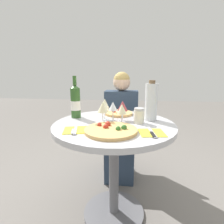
{
  "coord_description": "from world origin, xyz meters",
  "views": [
    {
      "loc": [
        0.12,
        -1.22,
        1.14
      ],
      "look_at": [
        -0.01,
        -0.08,
        0.88
      ],
      "focal_mm": 28.0,
      "sensor_mm": 36.0,
      "label": 1
    }
  ],
  "objects_px": {
    "dining_table": "(114,145)",
    "pizza_large": "(111,130)",
    "wine_bottle": "(76,102)",
    "tall_carafe": "(151,102)",
    "chair_behind_diner": "(121,135)",
    "seated_diner": "(121,131)"
  },
  "relations": [
    {
      "from": "chair_behind_diner",
      "to": "seated_diner",
      "type": "distance_m",
      "value": 0.17
    },
    {
      "from": "wine_bottle",
      "to": "tall_carafe",
      "type": "bearing_deg",
      "value": -1.8
    },
    {
      "from": "chair_behind_diner",
      "to": "dining_table",
      "type": "bearing_deg",
      "value": 88.99
    },
    {
      "from": "chair_behind_diner",
      "to": "wine_bottle",
      "type": "xyz_separation_m",
      "value": [
        -0.34,
        -0.6,
        0.49
      ]
    },
    {
      "from": "seated_diner",
      "to": "pizza_large",
      "type": "relative_size",
      "value": 3.46
    },
    {
      "from": "seated_diner",
      "to": "tall_carafe",
      "type": "distance_m",
      "value": 0.69
    },
    {
      "from": "pizza_large",
      "to": "wine_bottle",
      "type": "bearing_deg",
      "value": 135.54
    },
    {
      "from": "dining_table",
      "to": "wine_bottle",
      "type": "bearing_deg",
      "value": 158.09
    },
    {
      "from": "pizza_large",
      "to": "tall_carafe",
      "type": "height_order",
      "value": "tall_carafe"
    },
    {
      "from": "seated_diner",
      "to": "tall_carafe",
      "type": "bearing_deg",
      "value": 117.91
    },
    {
      "from": "chair_behind_diner",
      "to": "pizza_large",
      "type": "relative_size",
      "value": 2.58
    },
    {
      "from": "seated_diner",
      "to": "dining_table",
      "type": "bearing_deg",
      "value": 88.76
    },
    {
      "from": "wine_bottle",
      "to": "chair_behind_diner",
      "type": "bearing_deg",
      "value": 60.6
    },
    {
      "from": "wine_bottle",
      "to": "pizza_large",
      "type": "bearing_deg",
      "value": -44.46
    },
    {
      "from": "dining_table",
      "to": "pizza_large",
      "type": "xyz_separation_m",
      "value": [
        0.0,
        -0.19,
        0.19
      ]
    },
    {
      "from": "wine_bottle",
      "to": "tall_carafe",
      "type": "distance_m",
      "value": 0.6
    },
    {
      "from": "chair_behind_diner",
      "to": "tall_carafe",
      "type": "relative_size",
      "value": 2.8
    },
    {
      "from": "dining_table",
      "to": "pizza_large",
      "type": "relative_size",
      "value": 2.67
    },
    {
      "from": "chair_behind_diner",
      "to": "tall_carafe",
      "type": "xyz_separation_m",
      "value": [
        0.26,
        -0.62,
        0.51
      ]
    },
    {
      "from": "chair_behind_diner",
      "to": "seated_diner",
      "type": "relative_size",
      "value": 0.75
    },
    {
      "from": "tall_carafe",
      "to": "chair_behind_diner",
      "type": "bearing_deg",
      "value": 112.57
    },
    {
      "from": "dining_table",
      "to": "pizza_large",
      "type": "height_order",
      "value": "pizza_large"
    }
  ]
}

